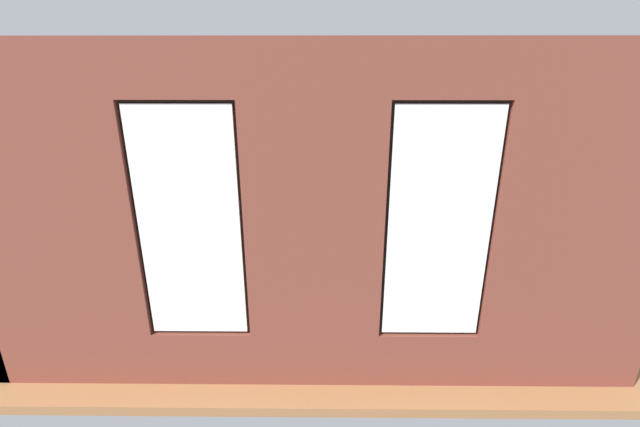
{
  "coord_description": "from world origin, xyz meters",
  "views": [
    {
      "loc": [
        -0.08,
        5.78,
        2.96
      ],
      "look_at": [
        -0.03,
        0.4,
        1.02
      ],
      "focal_mm": 24.0,
      "sensor_mm": 36.0,
      "label": 1
    }
  ],
  "objects": [
    {
      "name": "remote_black",
      "position": [
        0.28,
        0.38,
        0.47
      ],
      "size": [
        0.18,
        0.1,
        0.02
      ],
      "primitive_type": "cube",
      "rotation": [
        0.0,
        0.0,
        1.88
      ],
      "color": "black",
      "rests_on": "coffee_table"
    },
    {
      "name": "potted_plant_between_couches",
      "position": [
        -1.2,
        1.67,
        0.69
      ],
      "size": [
        0.73,
        0.82,
        1.19
      ],
      "color": "#9E5638",
      "rests_on": "ground_plane"
    },
    {
      "name": "brick_wall_with_windows",
      "position": [
        0.0,
        2.38,
        1.54
      ],
      "size": [
        6.13,
        0.3,
        3.12
      ],
      "color": "brown",
      "rests_on": "ground_plane"
    },
    {
      "name": "potted_plant_foreground_right",
      "position": [
        2.41,
        -1.71,
        0.7
      ],
      "size": [
        0.79,
        0.79,
        1.07
      ],
      "color": "beige",
      "rests_on": "ground_plane"
    },
    {
      "name": "potted_plant_corner_near_left",
      "position": [
        -2.51,
        -1.76,
        0.75
      ],
      "size": [
        0.77,
        0.77,
        1.15
      ],
      "color": "#47423D",
      "rests_on": "ground_plane"
    },
    {
      "name": "white_wall_right",
      "position": [
        3.01,
        0.2,
        1.56
      ],
      "size": [
        0.1,
        4.52,
        3.12
      ],
      "primitive_type": "cube",
      "color": "silver",
      "rests_on": "ground_plane"
    },
    {
      "name": "ground_plane",
      "position": [
        0.0,
        0.0,
        -0.05
      ],
      "size": [
        6.73,
        5.52,
        0.1
      ],
      "primitive_type": "cube",
      "color": "#99663D"
    },
    {
      "name": "coffee_table",
      "position": [
        -0.11,
        0.27,
        0.4
      ],
      "size": [
        1.29,
        0.73,
        0.46
      ],
      "color": "olive",
      "rests_on": "ground_plane"
    },
    {
      "name": "couch_by_window",
      "position": [
        0.19,
        1.73,
        0.33
      ],
      "size": [
        1.86,
        0.87,
        0.8
      ],
      "color": "black",
      "rests_on": "ground_plane"
    },
    {
      "name": "media_console",
      "position": [
        2.71,
        -0.18,
        0.23
      ],
      "size": [
        0.99,
        0.42,
        0.47
      ],
      "primitive_type": "cube",
      "color": "black",
      "rests_on": "ground_plane"
    },
    {
      "name": "potted_plant_by_left_couch",
      "position": [
        -1.96,
        -0.74,
        0.28
      ],
      "size": [
        0.26,
        0.26,
        0.41
      ],
      "color": "#9E5638",
      "rests_on": "ground_plane"
    },
    {
      "name": "papasan_chair",
      "position": [
        1.09,
        -1.75,
        0.45
      ],
      "size": [
        1.17,
        1.17,
        0.72
      ],
      "color": "olive",
      "rests_on": "ground_plane"
    },
    {
      "name": "potted_plant_beside_window_right",
      "position": [
        1.9,
        1.83,
        0.48
      ],
      "size": [
        0.5,
        0.5,
        0.78
      ],
      "color": "#9E5638",
      "rests_on": "ground_plane"
    },
    {
      "name": "candle_jar",
      "position": [
        -0.11,
        0.27,
        0.52
      ],
      "size": [
        0.08,
        0.08,
        0.12
      ],
      "primitive_type": "cylinder",
      "color": "#B7333D",
      "rests_on": "coffee_table"
    },
    {
      "name": "potted_plant_mid_room_small",
      "position": [
        -0.76,
        -0.94,
        0.35
      ],
      "size": [
        0.39,
        0.39,
        0.54
      ],
      "color": "gray",
      "rests_on": "ground_plane"
    },
    {
      "name": "couch_left",
      "position": [
        -2.36,
        0.69,
        0.33
      ],
      "size": [
        1.0,
        2.0,
        0.8
      ],
      "rotation": [
        0.0,
        0.0,
        1.51
      ],
      "color": "black",
      "rests_on": "ground_plane"
    },
    {
      "name": "tv_flatscreen",
      "position": [
        2.71,
        -0.19,
        0.82
      ],
      "size": [
        1.0,
        0.2,
        0.7
      ],
      "color": "black",
      "rests_on": "media_console"
    },
    {
      "name": "cup_ceramic",
      "position": [
        -0.2,
        0.38,
        0.5
      ],
      "size": [
        0.08,
        0.08,
        0.09
      ],
      "primitive_type": "cylinder",
      "color": "silver",
      "rests_on": "coffee_table"
    }
  ]
}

